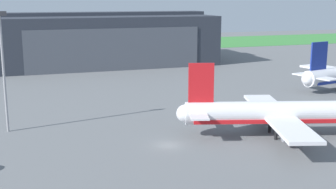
% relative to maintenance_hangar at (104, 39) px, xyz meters
% --- Properties ---
extents(ground_plane, '(440.00, 440.00, 0.00)m').
position_rel_maintenance_hangar_xyz_m(ground_plane, '(-8.59, -99.06, -8.90)').
color(ground_plane, slate).
extents(grass_field_strip, '(440.00, 56.00, 0.08)m').
position_rel_maintenance_hangar_xyz_m(grass_field_strip, '(-8.59, 59.51, -8.86)').
color(grass_field_strip, '#3D873D').
rests_on(grass_field_strip, ground_plane).
extents(maintenance_hangar, '(76.65, 41.08, 18.72)m').
position_rel_maintenance_hangar_xyz_m(maintenance_hangar, '(0.00, 0.00, 0.00)').
color(maintenance_hangar, '#2D333D').
rests_on(maintenance_hangar, ground_plane).
extents(airliner_near_left, '(35.66, 31.53, 13.01)m').
position_rel_maintenance_hangar_xyz_m(airliner_near_left, '(11.90, -100.46, -4.84)').
color(airliner_near_left, silver).
rests_on(airliner_near_left, ground_plane).
extents(apron_light_mast, '(2.40, 0.50, 21.57)m').
position_rel_maintenance_hangar_xyz_m(apron_light_mast, '(-33.59, -82.04, 3.56)').
color(apron_light_mast, '#99999E').
rests_on(apron_light_mast, ground_plane).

